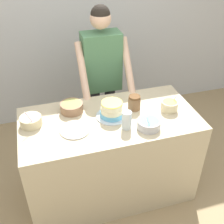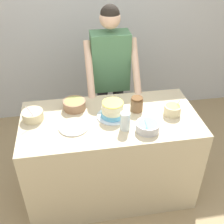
# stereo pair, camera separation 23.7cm
# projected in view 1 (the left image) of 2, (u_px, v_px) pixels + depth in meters

# --- Properties ---
(ground_plane) EXTENTS (14.00, 14.00, 0.00)m
(ground_plane) POSITION_uv_depth(u_px,v_px,m) (121.00, 219.00, 2.67)
(ground_plane) COLOR tan
(wall_back) EXTENTS (10.00, 0.05, 2.60)m
(wall_back) POSITION_uv_depth(u_px,v_px,m) (75.00, 22.00, 3.43)
(wall_back) COLOR silver
(wall_back) RESTS_ON ground_plane
(counter) EXTENTS (1.56, 0.78, 0.91)m
(counter) POSITION_uv_depth(u_px,v_px,m) (110.00, 156.00, 2.71)
(counter) COLOR #C6B793
(counter) RESTS_ON ground_plane
(person_baker) EXTENTS (0.54, 0.47, 1.70)m
(person_baker) POSITION_uv_depth(u_px,v_px,m) (102.00, 71.00, 2.96)
(person_baker) COLOR #2D2D38
(person_baker) RESTS_ON ground_plane
(cake) EXTENTS (0.28, 0.28, 0.15)m
(cake) POSITION_uv_depth(u_px,v_px,m) (112.00, 110.00, 2.44)
(cake) COLOR silver
(cake) RESTS_ON counter
(frosting_bowl_olive) EXTENTS (0.20, 0.20, 0.08)m
(frosting_bowl_olive) POSITION_uv_depth(u_px,v_px,m) (72.00, 107.00, 2.52)
(frosting_bowl_olive) COLOR #936B4C
(frosting_bowl_olive) RESTS_ON counter
(frosting_bowl_yellow) EXTENTS (0.15, 0.15, 0.15)m
(frosting_bowl_yellow) POSITION_uv_depth(u_px,v_px,m) (169.00, 105.00, 2.53)
(frosting_bowl_yellow) COLOR beige
(frosting_bowl_yellow) RESTS_ON counter
(frosting_bowl_blue) EXTENTS (0.19, 0.19, 0.16)m
(frosting_bowl_blue) POSITION_uv_depth(u_px,v_px,m) (149.00, 124.00, 2.32)
(frosting_bowl_blue) COLOR silver
(frosting_bowl_blue) RESTS_ON counter
(frosting_bowl_pink) EXTENTS (0.18, 0.18, 0.18)m
(frosting_bowl_pink) POSITION_uv_depth(u_px,v_px,m) (31.00, 121.00, 2.35)
(frosting_bowl_pink) COLOR beige
(frosting_bowl_pink) RESTS_ON counter
(drinking_glass) EXTENTS (0.08, 0.08, 0.16)m
(drinking_glass) POSITION_uv_depth(u_px,v_px,m) (127.00, 120.00, 2.30)
(drinking_glass) COLOR silver
(drinking_glass) RESTS_ON counter
(ceramic_plate) EXTENTS (0.25, 0.25, 0.01)m
(ceramic_plate) POSITION_uv_depth(u_px,v_px,m) (75.00, 130.00, 2.31)
(ceramic_plate) COLOR white
(ceramic_plate) RESTS_ON counter
(stoneware_jar) EXTENTS (0.11, 0.11, 0.14)m
(stoneware_jar) POSITION_uv_depth(u_px,v_px,m) (134.00, 103.00, 2.54)
(stoneware_jar) COLOR brown
(stoneware_jar) RESTS_ON counter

